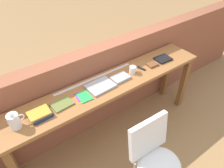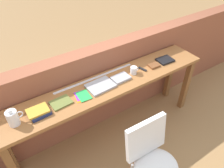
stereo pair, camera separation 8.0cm
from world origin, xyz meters
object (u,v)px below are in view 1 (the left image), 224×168
Objects in this scene: pitcher_white at (14,121)px; leather_journal_brown at (152,64)px; chair_white_moulded at (155,156)px; magazine_cycling at (62,104)px; multitool_folded at (141,68)px; mug at (133,70)px; book_open_centre at (101,86)px; book_repair_rightmost at (163,59)px; book_stack_leftmost at (40,114)px; pamphlet_pile_colourful at (83,97)px.

pitcher_white reaches higher than leather_journal_brown.
leather_journal_brown is (0.67, 0.79, 0.37)m from chair_white_moulded.
magazine_cycling reaches higher than multitool_folded.
chair_white_moulded is 1.02m from multitool_folded.
magazine_cycling is 1.83× the size of mug.
book_open_centre and leather_journal_brown have the same top height.
magazine_cycling is at bearing 123.49° from chair_white_moulded.
mug is (0.37, 0.81, 0.40)m from chair_white_moulded.
book_repair_rightmost is at bearing 42.58° from chair_white_moulded.
book_stack_leftmost reaches higher than book_open_centre.
chair_white_moulded is 4.33× the size of book_stack_leftmost.
book_open_centre is at bearing 95.35° from chair_white_moulded.
pamphlet_pile_colourful is at bearing 112.04° from chair_white_moulded.
chair_white_moulded is 1.09m from leather_journal_brown.
book_stack_leftmost is at bearing -179.17° from multitool_folded.
book_stack_leftmost is 0.70× the size of book_open_centre.
book_repair_rightmost reaches higher than pamphlet_pile_colourful.
leather_journal_brown is at bearing -0.09° from pitcher_white.
book_open_centre reaches higher than chair_white_moulded.
chair_white_moulded is at bearing -134.10° from book_repair_rightmost.
mug is 0.14m from multitool_folded.
magazine_cycling is 1.08× the size of pamphlet_pile_colourful.
book_stack_leftmost reaches higher than book_repair_rightmost.
pitcher_white reaches higher than book_repair_rightmost.
pamphlet_pile_colourful is 1.70× the size of mug.
chair_white_moulded is at bearing -114.70° from mug.
multitool_folded is 0.85× the size of leather_journal_brown.
pamphlet_pile_colourful is 0.24m from book_open_centre.
leather_journal_brown is at bearing -172.58° from book_repair_rightmost.
mug is 1.00× the size of multitool_folded.
pamphlet_pile_colourful is 0.99m from leather_journal_brown.
mug reaches higher than book_open_centre.
leather_journal_brown is 0.66× the size of book_repair_rightmost.
book_stack_leftmost is at bearing -177.20° from leather_journal_brown.
book_stack_leftmost is at bearing 0.21° from pitcher_white.
magazine_cycling is 1.02× the size of book_repair_rightmost.
magazine_cycling is 0.22m from pamphlet_pile_colourful.
multitool_folded reaches higher than chair_white_moulded.
book_open_centre is 0.58m from multitool_folded.
pitcher_white is 1.41× the size of leather_journal_brown.
mug reaches higher than magazine_cycling.
book_open_centre is 0.95m from book_repair_rightmost.
magazine_cycling is at bearing 179.83° from mug.
leather_journal_brown is (1.65, -0.00, -0.07)m from pitcher_white.
pamphlet_pile_colourful is at bearing -176.88° from leather_journal_brown.
book_stack_leftmost is at bearing -178.86° from magazine_cycling.
book_stack_leftmost is 1.02× the size of magazine_cycling.
book_open_centre is 0.75m from leather_journal_brown.
book_stack_leftmost is 1.87× the size of mug.
magazine_cycling is (0.45, 0.02, -0.07)m from pitcher_white.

